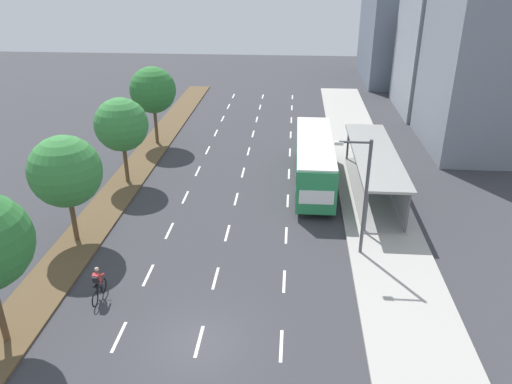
{
  "coord_description": "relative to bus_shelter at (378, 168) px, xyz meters",
  "views": [
    {
      "loc": [
        3.69,
        -16.13,
        14.76
      ],
      "look_at": [
        1.46,
        12.69,
        1.2
      ],
      "focal_mm": 34.92,
      "sensor_mm": 36.0,
      "label": 1
    }
  ],
  "objects": [
    {
      "name": "ground_plane",
      "position": [
        -9.53,
        -15.71,
        -1.87
      ],
      "size": [
        140.0,
        140.0,
        0.0
      ],
      "primitive_type": "plane",
      "color": "#38383D"
    },
    {
      "name": "streetlight",
      "position": [
        -2.11,
        -8.09,
        2.02
      ],
      "size": [
        1.91,
        0.24,
        6.5
      ],
      "color": "#4C4C51",
      "rests_on": "sidewalk_right"
    },
    {
      "name": "building_far_right",
      "position": [
        7.31,
        36.8,
        4.68
      ],
      "size": [
        8.15,
        14.61,
        13.09
      ],
      "primitive_type": "cube",
      "color": "slate",
      "rests_on": "ground"
    },
    {
      "name": "lane_divider_left",
      "position": [
        -13.03,
        2.95,
        -1.86
      ],
      "size": [
        0.14,
        48.33,
        0.01
      ],
      "color": "white",
      "rests_on": "ground"
    },
    {
      "name": "sidewalk_right",
      "position": [
        -0.28,
        4.29,
        -1.79
      ],
      "size": [
        4.5,
        52.0,
        0.15
      ],
      "primitive_type": "cube",
      "color": "#ADAAA3",
      "rests_on": "ground"
    },
    {
      "name": "median_tree_second",
      "position": [
        -18.06,
        -7.89,
        2.48
      ],
      "size": [
        3.95,
        3.95,
        6.21
      ],
      "color": "brown",
      "rests_on": "median_strip"
    },
    {
      "name": "bus_shelter",
      "position": [
        0.0,
        0.0,
        0.0
      ],
      "size": [
        2.9,
        12.55,
        2.86
      ],
      "color": "gray",
      "rests_on": "sidewalk_right"
    },
    {
      "name": "building_mid_right",
      "position": [
        10.86,
        21.65,
        4.89
      ],
      "size": [
        11.16,
        10.5,
        13.51
      ],
      "primitive_type": "cube",
      "color": "#8E939E",
      "rests_on": "ground"
    },
    {
      "name": "median_tree_fourth",
      "position": [
        -17.7,
        8.83,
        2.91
      ],
      "size": [
        3.88,
        3.88,
        6.61
      ],
      "color": "brown",
      "rests_on": "median_strip"
    },
    {
      "name": "lane_divider_center",
      "position": [
        -9.53,
        2.95,
        -1.86
      ],
      "size": [
        0.14,
        48.33,
        0.01
      ],
      "color": "white",
      "rests_on": "ground"
    },
    {
      "name": "building_near_right",
      "position": [
        8.96,
        10.37,
        8.06
      ],
      "size": [
        6.81,
        11.19,
        19.85
      ],
      "primitive_type": "cube",
      "color": "gray",
      "rests_on": "ground"
    },
    {
      "name": "cyclist",
      "position": [
        -14.79,
        -13.06,
        -1.08
      ],
      "size": [
        0.46,
        1.82,
        1.71
      ],
      "color": "black",
      "rests_on": "ground"
    },
    {
      "name": "lane_divider_right",
      "position": [
        -6.03,
        2.95,
        -1.86
      ],
      "size": [
        0.14,
        48.33,
        0.01
      ],
      "color": "white",
      "rests_on": "ground"
    },
    {
      "name": "median_strip",
      "position": [
        -17.83,
        4.29,
        -1.81
      ],
      "size": [
        2.6,
        52.0,
        0.12
      ],
      "primitive_type": "cube",
      "color": "brown",
      "rests_on": "ground"
    },
    {
      "name": "bus",
      "position": [
        -4.28,
        1.15,
        0.2
      ],
      "size": [
        2.54,
        11.29,
        3.37
      ],
      "color": "#28844C",
      "rests_on": "ground"
    },
    {
      "name": "median_tree_third",
      "position": [
        -17.71,
        0.47,
        2.5
      ],
      "size": [
        3.73,
        3.73,
        6.12
      ],
      "color": "brown",
      "rests_on": "median_strip"
    }
  ]
}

